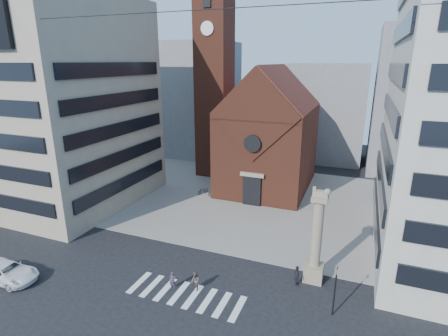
{
  "coord_description": "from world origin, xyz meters",
  "views": [
    {
      "loc": [
        12.5,
        -24.51,
        18.46
      ],
      "look_at": [
        -0.43,
        8.0,
        7.69
      ],
      "focal_mm": 28.0,
      "sensor_mm": 36.0,
      "label": 1
    }
  ],
  "objects_px": {
    "lion_column": "(316,245)",
    "white_car": "(8,272)",
    "pedestrian_0": "(173,280)",
    "pedestrian_2": "(297,276)",
    "scooter_0": "(203,191)",
    "traffic_light": "(335,289)",
    "pedestrian_1": "(195,281)"
  },
  "relations": [
    {
      "from": "lion_column",
      "to": "white_car",
      "type": "bearing_deg",
      "value": -158.3
    },
    {
      "from": "scooter_0",
      "to": "white_car",
      "type": "bearing_deg",
      "value": -82.43
    },
    {
      "from": "traffic_light",
      "to": "white_car",
      "type": "relative_size",
      "value": 0.77
    },
    {
      "from": "pedestrian_0",
      "to": "pedestrian_1",
      "type": "distance_m",
      "value": 1.95
    },
    {
      "from": "scooter_0",
      "to": "pedestrian_0",
      "type": "bearing_deg",
      "value": -48.27
    },
    {
      "from": "white_car",
      "to": "scooter_0",
      "type": "relative_size",
      "value": 2.98
    },
    {
      "from": "lion_column",
      "to": "pedestrian_1",
      "type": "xyz_separation_m",
      "value": [
        -9.0,
        -5.1,
        -2.62
      ]
    },
    {
      "from": "pedestrian_0",
      "to": "pedestrian_1",
      "type": "relative_size",
      "value": 0.92
    },
    {
      "from": "pedestrian_1",
      "to": "traffic_light",
      "type": "bearing_deg",
      "value": 49.45
    },
    {
      "from": "white_car",
      "to": "pedestrian_1",
      "type": "height_order",
      "value": "pedestrian_1"
    },
    {
      "from": "lion_column",
      "to": "scooter_0",
      "type": "height_order",
      "value": "lion_column"
    },
    {
      "from": "pedestrian_0",
      "to": "pedestrian_1",
      "type": "height_order",
      "value": "pedestrian_1"
    },
    {
      "from": "traffic_light",
      "to": "white_car",
      "type": "height_order",
      "value": "traffic_light"
    },
    {
      "from": "white_car",
      "to": "pedestrian_0",
      "type": "distance_m",
      "value": 14.65
    },
    {
      "from": "traffic_light",
      "to": "pedestrian_1",
      "type": "bearing_deg",
      "value": -174.29
    },
    {
      "from": "lion_column",
      "to": "pedestrian_1",
      "type": "height_order",
      "value": "lion_column"
    },
    {
      "from": "pedestrian_0",
      "to": "pedestrian_2",
      "type": "distance_m",
      "value": 10.55
    },
    {
      "from": "lion_column",
      "to": "white_car",
      "type": "height_order",
      "value": "lion_column"
    },
    {
      "from": "pedestrian_1",
      "to": "scooter_0",
      "type": "bearing_deg",
      "value": 157.08
    },
    {
      "from": "white_car",
      "to": "pedestrian_1",
      "type": "relative_size",
      "value": 3.36
    },
    {
      "from": "pedestrian_2",
      "to": "white_car",
      "type": "bearing_deg",
      "value": 89.53
    },
    {
      "from": "white_car",
      "to": "pedestrian_1",
      "type": "xyz_separation_m",
      "value": [
        15.88,
        4.8,
        0.06
      ]
    },
    {
      "from": "pedestrian_0",
      "to": "white_car",
      "type": "bearing_deg",
      "value": -178.33
    },
    {
      "from": "pedestrian_0",
      "to": "pedestrian_1",
      "type": "xyz_separation_m",
      "value": [
        1.88,
        0.52,
        0.07
      ]
    },
    {
      "from": "pedestrian_0",
      "to": "scooter_0",
      "type": "relative_size",
      "value": 0.81
    },
    {
      "from": "traffic_light",
      "to": "pedestrian_1",
      "type": "distance_m",
      "value": 11.14
    },
    {
      "from": "scooter_0",
      "to": "traffic_light",
      "type": "bearing_deg",
      "value": -20.72
    },
    {
      "from": "lion_column",
      "to": "pedestrian_2",
      "type": "relative_size",
      "value": 4.69
    },
    {
      "from": "traffic_light",
      "to": "scooter_0",
      "type": "height_order",
      "value": "traffic_light"
    },
    {
      "from": "scooter_0",
      "to": "pedestrian_2",
      "type": "bearing_deg",
      "value": -21.54
    },
    {
      "from": "lion_column",
      "to": "pedestrian_0",
      "type": "bearing_deg",
      "value": -152.67
    },
    {
      "from": "traffic_light",
      "to": "pedestrian_2",
      "type": "relative_size",
      "value": 2.32
    }
  ]
}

